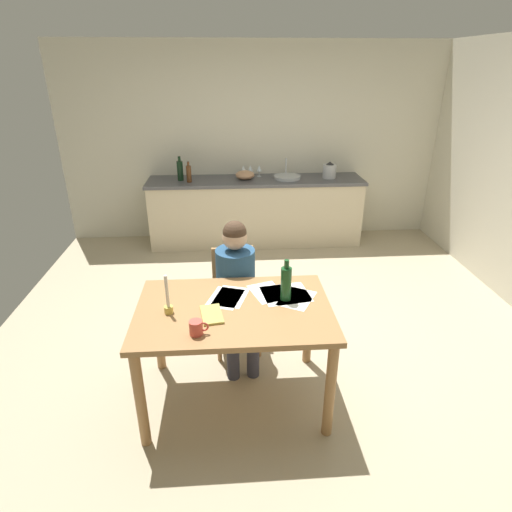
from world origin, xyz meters
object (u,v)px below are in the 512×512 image
object	(u,v)px
dining_table	(234,322)
chair_at_table	(235,294)
wine_glass_back_left	(243,169)
book_magazine	(212,314)
mixing_bowl	(245,175)
candlestick	(168,303)
sink_unit	(287,177)
stovetop_kettle	(329,171)
wine_glass_by_kettle	(250,169)
bottle_vinegar	(189,173)
bottle_oil	(180,170)
coffee_mug	(197,328)
wine_glass_near_sink	(259,168)
wine_bottle_on_table	(286,283)
person_seated	(237,284)

from	to	relation	value
dining_table	chair_at_table	xyz separation A→B (m)	(0.02, 0.69, -0.17)
dining_table	wine_glass_back_left	size ratio (longest dim) A/B	8.69
chair_at_table	book_magazine	xyz separation A→B (m)	(-0.17, -0.77, 0.29)
chair_at_table	mixing_bowl	world-z (taller)	mixing_bowl
candlestick	sink_unit	size ratio (longest dim) A/B	0.78
candlestick	wine_glass_back_left	world-z (taller)	candlestick
stovetop_kettle	dining_table	bearing A→B (deg)	-113.86
book_magazine	wine_glass_by_kettle	bearing A→B (deg)	72.99
book_magazine	mixing_bowl	bearing A→B (deg)	74.07
bottle_vinegar	mixing_bowl	world-z (taller)	bottle_vinegar
chair_at_table	bottle_oil	world-z (taller)	bottle_oil
bottle_oil	bottle_vinegar	xyz separation A→B (m)	(0.12, -0.10, -0.02)
dining_table	bottle_vinegar	world-z (taller)	bottle_vinegar
coffee_mug	wine_glass_near_sink	xyz separation A→B (m)	(0.65, 3.50, 0.18)
dining_table	bottle_oil	xyz separation A→B (m)	(-0.64, 3.06, 0.36)
chair_at_table	mixing_bowl	bearing A→B (deg)	85.26
wine_bottle_on_table	wine_glass_near_sink	size ratio (longest dim) A/B	1.99
coffee_mug	sink_unit	bearing A→B (deg)	73.10
coffee_mug	bottle_vinegar	world-z (taller)	bottle_vinegar
chair_at_table	wine_bottle_on_table	xyz separation A→B (m)	(0.35, -0.60, 0.41)
person_seated	stovetop_kettle	size ratio (longest dim) A/B	5.43
mixing_bowl	wine_glass_back_left	distance (m)	0.15
wine_glass_back_left	wine_glass_near_sink	bearing A→B (deg)	0.00
coffee_mug	wine_bottle_on_table	bearing A→B (deg)	32.31
dining_table	wine_glass_by_kettle	world-z (taller)	wine_glass_by_kettle
person_seated	candlestick	distance (m)	0.76
candlestick	chair_at_table	bearing A→B (deg)	57.81
person_seated	wine_glass_by_kettle	size ratio (longest dim) A/B	7.76
chair_at_table	sink_unit	xyz separation A→B (m)	(0.77, 2.38, 0.42)
sink_unit	bottle_oil	bearing A→B (deg)	-179.99
bottle_oil	bottle_vinegar	world-z (taller)	bottle_oil
chair_at_table	wine_glass_near_sink	size ratio (longest dim) A/B	5.77
stovetop_kettle	bottle_vinegar	bearing A→B (deg)	-177.14
book_magazine	wine_bottle_on_table	distance (m)	0.56
candlestick	wine_glass_by_kettle	bearing A→B (deg)	77.30
bottle_vinegar	person_seated	bearing A→B (deg)	-77.25
coffee_mug	stovetop_kettle	distance (m)	3.71
sink_unit	wine_glass_near_sink	world-z (taller)	sink_unit
candlestick	wine_glass_by_kettle	size ratio (longest dim) A/B	1.83
sink_unit	wine_glass_near_sink	size ratio (longest dim) A/B	2.34
wine_bottle_on_table	wine_glass_by_kettle	distance (m)	3.12
wine_bottle_on_table	stovetop_kettle	distance (m)	3.13
wine_bottle_on_table	dining_table	bearing A→B (deg)	-166.18
person_seated	wine_glass_near_sink	world-z (taller)	person_seated
person_seated	wine_glass_back_left	bearing A→B (deg)	86.40
person_seated	wine_bottle_on_table	distance (m)	0.61
sink_unit	dining_table	bearing A→B (deg)	-104.37
book_magazine	bottle_vinegar	xyz separation A→B (m)	(-0.37, 3.05, 0.22)
mixing_bowl	dining_table	bearing A→B (deg)	-94.03
coffee_mug	candlestick	world-z (taller)	candlestick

